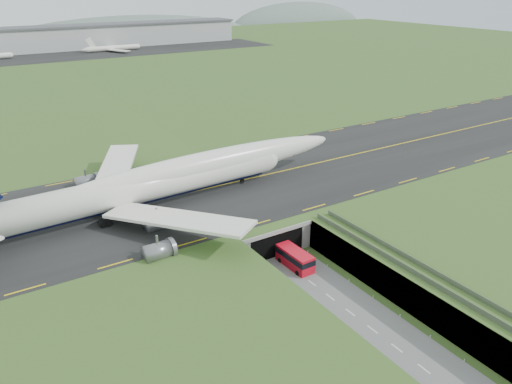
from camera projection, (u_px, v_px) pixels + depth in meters
ground at (302, 276)px, 90.82m from camera, size 900.00×900.00×0.00m
airfield_deck at (302, 262)px, 89.64m from camera, size 800.00×800.00×6.00m
trench_road at (328, 296)px, 84.95m from camera, size 12.00×75.00×0.20m
taxiway at (216, 187)px, 114.09m from camera, size 800.00×44.00×0.18m
tunnel_portal at (253, 225)px, 102.51m from camera, size 17.00×22.30×6.00m
guideway at (431, 283)px, 79.25m from camera, size 3.00×53.00×7.05m
jumbo_jet at (162, 181)px, 103.37m from camera, size 91.23×59.23×19.61m
shuttle_tram at (295, 258)px, 93.04m from camera, size 3.38×8.38×3.37m
cargo_terminal at (19, 40)px, 318.08m from camera, size 320.00×67.00×15.60m
distant_hills at (75, 43)px, 458.39m from camera, size 700.00×91.00×60.00m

